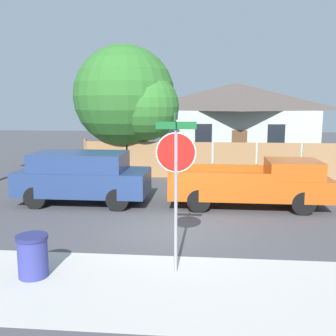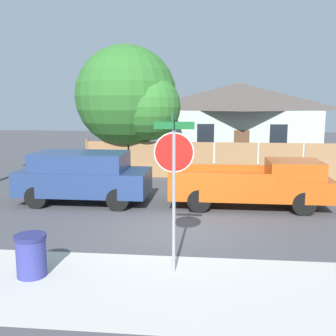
# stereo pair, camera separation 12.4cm
# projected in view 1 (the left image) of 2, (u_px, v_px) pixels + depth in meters

# --- Properties ---
(ground_plane) EXTENTS (80.00, 80.00, 0.00)m
(ground_plane) POSITION_uv_depth(u_px,v_px,m) (175.00, 229.00, 11.18)
(ground_plane) COLOR #47474C
(sidewalk_strip) EXTENTS (36.00, 3.20, 0.01)m
(sidewalk_strip) POSITION_uv_depth(u_px,v_px,m) (162.00, 287.00, 7.65)
(sidewalk_strip) COLOR beige
(sidewalk_strip) RESTS_ON ground
(wooden_fence) EXTENTS (14.59, 0.12, 1.83)m
(wooden_fence) POSITION_uv_depth(u_px,v_px,m) (234.00, 161.00, 18.64)
(wooden_fence) COLOR #997047
(wooden_fence) RESTS_ON ground
(house) EXTENTS (10.15, 7.30, 4.91)m
(house) POSITION_uv_depth(u_px,v_px,m) (235.00, 119.00, 26.28)
(house) COLOR #B2C1B7
(house) RESTS_ON ground
(oak_tree) EXTENTS (5.27, 5.02, 6.41)m
(oak_tree) POSITION_uv_depth(u_px,v_px,m) (129.00, 99.00, 19.34)
(oak_tree) COLOR brown
(oak_tree) RESTS_ON ground
(red_suv) EXTENTS (4.61, 2.08, 1.84)m
(red_suv) POSITION_uv_depth(u_px,v_px,m) (83.00, 176.00, 14.01)
(red_suv) COLOR navy
(red_suv) RESTS_ON ground
(orange_pickup) EXTENTS (5.42, 1.95, 1.66)m
(orange_pickup) POSITION_uv_depth(u_px,v_px,m) (255.00, 184.00, 13.48)
(orange_pickup) COLOR #B74C14
(orange_pickup) RESTS_ON ground
(stop_sign) EXTENTS (0.82, 0.74, 3.36)m
(stop_sign) POSITION_uv_depth(u_px,v_px,m) (176.00, 166.00, 8.00)
(stop_sign) COLOR gray
(stop_sign) RESTS_ON ground
(trash_bin) EXTENTS (0.65, 0.65, 0.89)m
(trash_bin) POSITION_uv_depth(u_px,v_px,m) (33.00, 256.00, 8.07)
(trash_bin) COLOR navy
(trash_bin) RESTS_ON ground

